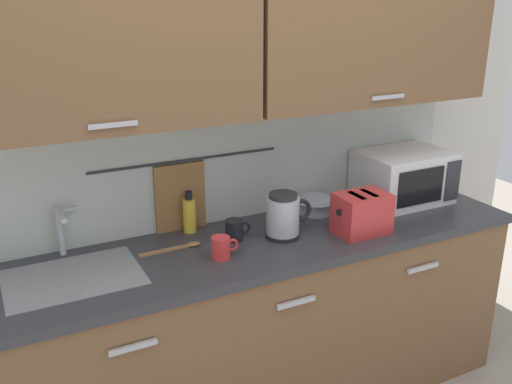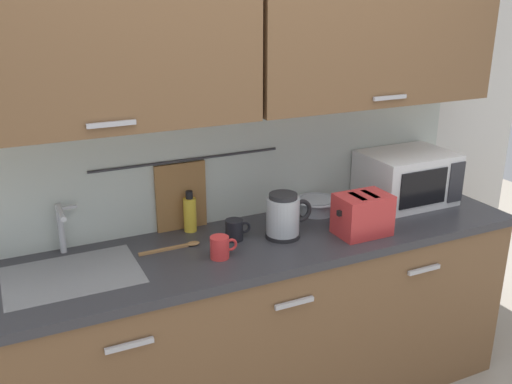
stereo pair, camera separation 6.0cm
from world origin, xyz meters
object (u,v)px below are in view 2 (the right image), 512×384
Objects in this scene: mixing_bowl at (317,205)px; toaster at (363,214)px; wooden_spoon at (177,247)px; mug_near_sink at (220,247)px; microwave at (406,178)px; mug_by_kettle at (235,230)px; electric_kettle at (284,216)px; dish_soap_bottle at (190,214)px.

toaster is (0.05, -0.31, 0.05)m from mixing_bowl.
mug_near_sink is at bearing -51.43° from wooden_spoon.
toaster is (0.68, -0.05, 0.05)m from mug_near_sink.
mug_by_kettle is at bearing -176.88° from microwave.
mug_near_sink is at bearing -167.47° from electric_kettle.
wooden_spoon is (-0.12, -0.16, -0.08)m from dish_soap_bottle.
dish_soap_bottle is 0.21m from wooden_spoon.
microwave is at bearing -6.96° from mixing_bowl.
dish_soap_bottle reaches higher than mug_by_kettle.
electric_kettle is 0.36m from toaster.
mug_near_sink reaches higher than wooden_spoon.
mug_near_sink and mug_by_kettle have the same top height.
dish_soap_bottle is 0.33m from mug_near_sink.
mixing_bowl is 1.78× the size of mug_by_kettle.
mug_by_kettle is at bearing -5.50° from wooden_spoon.
toaster is (-0.45, -0.25, -0.04)m from microwave.
mug_near_sink is (-0.34, -0.08, -0.05)m from electric_kettle.
microwave is 1.28m from wooden_spoon.
microwave reaches higher than electric_kettle.
wooden_spoon is (-1.27, -0.03, -0.13)m from microwave.
mug_by_kettle is at bearing 48.02° from mug_near_sink.
microwave is at bearing 3.12° from mug_by_kettle.
toaster is at bearing -151.37° from microwave.
mug_near_sink is at bearing 175.82° from toaster.
mug_by_kettle is (-0.21, 0.07, -0.05)m from electric_kettle.
dish_soap_bottle is at bearing 174.34° from mixing_bowl.
mixing_bowl is (0.65, -0.06, -0.04)m from dish_soap_bottle.
dish_soap_bottle is (-1.15, 0.13, -0.05)m from microwave.
toaster is (0.70, -0.37, 0.01)m from dish_soap_bottle.
mug_near_sink is 0.47× the size of toaster.
dish_soap_bottle is 1.63× the size of mug_near_sink.
microwave reaches higher than wooden_spoon.
mixing_bowl is 0.51m from mug_by_kettle.
wooden_spoon is (-0.47, 0.09, -0.10)m from electric_kettle.
dish_soap_bottle is at bearing 151.91° from toaster.
microwave reaches higher than toaster.
mug_by_kettle is at bearing 162.42° from electric_kettle.
mug_near_sink is at bearing -157.53° from mixing_bowl.
toaster is at bearing -19.23° from mug_by_kettle.
electric_kettle reaches higher than dish_soap_bottle.
mixing_bowl is at bearing 22.47° from mug_near_sink.
electric_kettle is at bearing -11.02° from wooden_spoon.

